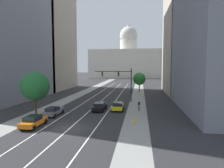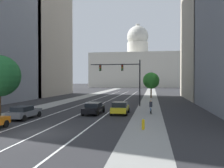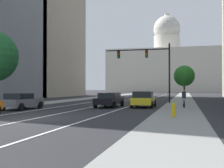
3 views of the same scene
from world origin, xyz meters
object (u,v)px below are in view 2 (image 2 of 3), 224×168
(car_black, at_px, (94,108))
(street_tree_mid_right, at_px, (151,81))
(capitol_building, at_px, (138,68))
(fire_hydrant, at_px, (143,124))
(traffic_signal_mast, at_px, (124,74))
(cyclist, at_px, (151,107))
(car_gray, at_px, (24,112))
(car_yellow, at_px, (120,108))

(car_black, relative_size, street_tree_mid_right, 0.81)
(capitol_building, height_order, fire_hydrant, capitol_building)
(traffic_signal_mast, height_order, street_tree_mid_right, traffic_signal_mast)
(traffic_signal_mast, distance_m, cyclist, 10.34)
(car_black, height_order, car_gray, same)
(capitol_building, bearing_deg, street_tree_mid_right, -84.41)
(car_black, xyz_separation_m, cyclist, (6.96, 1.20, 0.11))
(fire_hydrant, xyz_separation_m, street_tree_mid_right, (0.46, 35.69, 3.58))
(car_black, bearing_deg, car_gray, 127.75)
(car_yellow, bearing_deg, cyclist, -77.52)
(car_black, bearing_deg, car_yellow, -83.06)
(car_gray, xyz_separation_m, street_tree_mid_right, (13.34, 32.30, 3.32))
(capitol_building, height_order, street_tree_mid_right, capitol_building)
(capitol_building, bearing_deg, fire_hydrant, -86.25)
(car_yellow, relative_size, car_black, 0.86)
(car_gray, bearing_deg, car_yellow, -61.01)
(fire_hydrant, height_order, street_tree_mid_right, street_tree_mid_right)
(fire_hydrant, height_order, cyclist, cyclist)
(car_black, xyz_separation_m, fire_hydrant, (6.39, -8.27, -0.28))
(capitol_building, distance_m, cyclist, 113.64)
(car_yellow, distance_m, car_black, 3.26)
(street_tree_mid_right, bearing_deg, car_gray, -112.44)
(car_black, bearing_deg, traffic_signal_mast, -14.95)
(capitol_building, distance_m, street_tree_mid_right, 87.32)
(cyclist, bearing_deg, capitol_building, -0.66)
(car_gray, bearing_deg, street_tree_mid_right, -21.65)
(car_gray, xyz_separation_m, fire_hydrant, (12.88, -3.40, -0.27))
(car_black, height_order, traffic_signal_mast, traffic_signal_mast)
(capitol_building, bearing_deg, car_yellow, -87.55)
(fire_hydrant, bearing_deg, car_black, 127.69)
(car_yellow, bearing_deg, car_black, 95.65)
(fire_hydrant, bearing_deg, street_tree_mid_right, 89.27)
(street_tree_mid_right, bearing_deg, traffic_signal_mast, -103.06)
(car_black, height_order, fire_hydrant, car_black)
(car_black, relative_size, cyclist, 2.80)
(car_gray, height_order, traffic_signal_mast, traffic_signal_mast)
(car_yellow, bearing_deg, street_tree_mid_right, -8.02)
(capitol_building, distance_m, car_yellow, 114.27)
(car_black, xyz_separation_m, traffic_signal_mast, (2.70, 9.55, 4.47))
(fire_hydrant, distance_m, cyclist, 9.49)
(car_gray, relative_size, street_tree_mid_right, 0.77)
(capitol_building, height_order, car_black, capitol_building)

